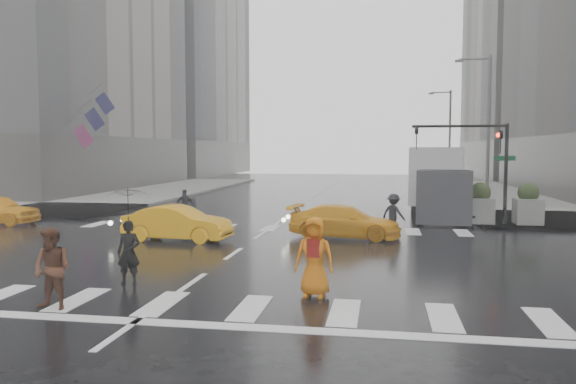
% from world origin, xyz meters
% --- Properties ---
extents(ground, '(120.00, 120.00, 0.00)m').
position_xyz_m(ground, '(0.00, 0.00, 0.00)').
color(ground, black).
rests_on(ground, ground).
extents(sidewalk_nw, '(35.00, 35.00, 0.15)m').
position_xyz_m(sidewalk_nw, '(-19.50, 17.50, 0.07)').
color(sidewalk_nw, slate).
rests_on(sidewalk_nw, ground).
extents(building_nw_far, '(26.05, 26.05, 44.00)m').
position_xyz_m(building_nw_far, '(-29.00, 56.00, 20.19)').
color(building_nw_far, slate).
rests_on(building_nw_far, ground).
extents(road_markings, '(18.00, 48.00, 0.01)m').
position_xyz_m(road_markings, '(0.00, 0.00, 0.01)').
color(road_markings, silver).
rests_on(road_markings, ground).
extents(traffic_signal_pole, '(4.45, 0.42, 4.50)m').
position_xyz_m(traffic_signal_pole, '(9.01, 8.01, 3.22)').
color(traffic_signal_pole, black).
rests_on(traffic_signal_pole, ground).
extents(street_lamp_near, '(2.15, 0.22, 9.00)m').
position_xyz_m(street_lamp_near, '(10.87, 18.00, 4.95)').
color(street_lamp_near, '#59595B').
rests_on(street_lamp_near, ground).
extents(street_lamp_far, '(2.15, 0.22, 9.00)m').
position_xyz_m(street_lamp_far, '(10.87, 38.00, 4.95)').
color(street_lamp_far, '#59595B').
rests_on(street_lamp_far, ground).
extents(planter_west, '(1.10, 1.10, 1.80)m').
position_xyz_m(planter_west, '(7.00, 8.20, 0.98)').
color(planter_west, slate).
rests_on(planter_west, ground).
extents(planter_mid, '(1.10, 1.10, 1.80)m').
position_xyz_m(planter_mid, '(9.00, 8.20, 0.98)').
color(planter_mid, slate).
rests_on(planter_mid, ground).
extents(planter_east, '(1.10, 1.10, 1.80)m').
position_xyz_m(planter_east, '(11.00, 8.20, 0.98)').
color(planter_east, slate).
rests_on(planter_east, ground).
extents(flag_cluster, '(2.87, 3.06, 4.69)m').
position_xyz_m(flag_cluster, '(-15.08, 18.50, 5.64)').
color(flag_cluster, '#59595B').
rests_on(flag_cluster, ground).
extents(pedestrian_black, '(1.03, 1.04, 2.43)m').
position_xyz_m(pedestrian_black, '(-1.50, -4.45, 1.63)').
color(pedestrian_black, black).
rests_on(pedestrian_black, ground).
extents(pedestrian_brown, '(0.94, 0.78, 1.74)m').
position_xyz_m(pedestrian_brown, '(-2.10, -6.80, 0.87)').
color(pedestrian_brown, '#4A291A').
rests_on(pedestrian_brown, ground).
extents(pedestrian_orange, '(0.95, 0.66, 1.84)m').
position_xyz_m(pedestrian_orange, '(3.23, -4.83, 0.92)').
color(pedestrian_orange, '#D06A0E').
rests_on(pedestrian_orange, ground).
extents(pedestrian_far_a, '(0.89, 0.55, 1.51)m').
position_xyz_m(pedestrian_far_a, '(-4.40, 7.55, 0.76)').
color(pedestrian_far_a, black).
rests_on(pedestrian_far_a, ground).
extents(pedestrian_far_b, '(1.17, 1.04, 1.59)m').
position_xyz_m(pedestrian_far_b, '(5.20, 5.57, 0.79)').
color(pedestrian_far_b, black).
rests_on(pedestrian_far_b, ground).
extents(taxi_mid, '(4.05, 1.64, 1.31)m').
position_xyz_m(taxi_mid, '(-2.72, 2.18, 0.65)').
color(taxi_mid, '#FFAA0D').
rests_on(taxi_mid, ground).
extents(taxi_rear, '(4.02, 2.31, 1.25)m').
position_xyz_m(taxi_rear, '(3.33, 3.99, 0.62)').
color(taxi_rear, '#FFAA0D').
rests_on(taxi_rear, ground).
extents(box_truck, '(2.46, 6.57, 3.49)m').
position_xyz_m(box_truck, '(7.50, 10.69, 1.86)').
color(box_truck, silver).
rests_on(box_truck, ground).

